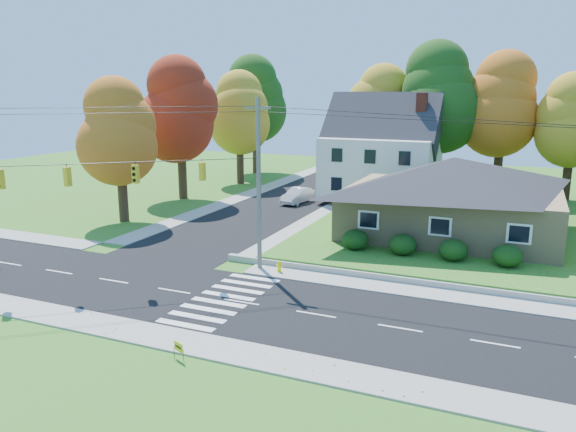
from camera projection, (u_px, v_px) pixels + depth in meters
name	position (u px, v px, depth m)	size (l,w,h in m)	color
ground	(241.00, 302.00, 28.09)	(120.00, 120.00, 0.00)	#3D7923
road_main	(241.00, 302.00, 28.09)	(90.00, 8.00, 0.02)	black
road_cross	(294.00, 199.00, 54.46)	(8.00, 44.00, 0.02)	black
sidewalk_north	(281.00, 272.00, 32.56)	(90.00, 2.00, 0.08)	#9C9A90
sidewalk_south	(185.00, 342.00, 23.60)	(90.00, 2.00, 0.08)	#9C9A90
lawn	(527.00, 229.00, 41.85)	(30.00, 30.00, 0.50)	#3D7923
ranch_house	(452.00, 195.00, 38.63)	(14.60, 10.60, 5.40)	tan
colonial_house	(382.00, 153.00, 52.15)	(10.40, 8.40, 9.60)	silver
hedge_row	(428.00, 247.00, 33.74)	(10.70, 1.70, 1.27)	#163A10
traffic_infrastructure	(249.00, 197.00, 28.22)	(38.10, 10.66, 10.00)	#666059
tree_lot_0	(378.00, 110.00, 57.48)	(6.72, 6.72, 12.51)	#3F2A19
tree_lot_1	(437.00, 97.00, 53.99)	(7.84, 7.84, 14.60)	#3F2A19
tree_lot_2	(503.00, 105.00, 52.72)	(7.28, 7.28, 13.56)	#3F2A19
tree_lot_3	(573.00, 121.00, 49.81)	(6.16, 6.16, 11.47)	#3F2A19
tree_west_0	(119.00, 132.00, 43.79)	(6.16, 6.16, 11.47)	#3F2A19
tree_west_1	(180.00, 110.00, 52.85)	(7.28, 7.28, 13.56)	#3F2A19
tree_west_2	(239.00, 113.00, 61.57)	(6.72, 6.72, 12.51)	#3F2A19
tree_west_3	(255.00, 100.00, 69.22)	(7.84, 7.84, 14.60)	#3F2A19
white_car	(298.00, 196.00, 52.24)	(1.47, 4.23, 1.39)	silver
fire_hydrant	(279.00, 267.00, 32.51)	(0.42, 0.33, 0.73)	#F0F100
yard_sign	(178.00, 347.00, 22.07)	(0.54, 0.27, 0.73)	black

